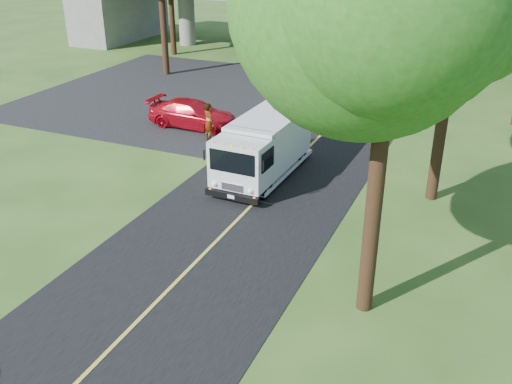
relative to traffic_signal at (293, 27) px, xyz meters
The scene contains 10 objects.
ground 26.87m from the traffic_signal, 77.01° to the right, with size 120.00×120.00×0.00m, color #2D4C1B.
road 17.38m from the traffic_signal, 69.44° to the right, with size 7.00×90.00×0.02m, color black.
parking_lot 9.96m from the traffic_signal, 122.01° to the right, with size 16.00×18.00×0.01m, color black.
lane_line 17.38m from the traffic_signal, 69.44° to the right, with size 0.12×90.00×0.01m, color gold.
overpass 8.59m from the traffic_signal, 45.00° to the left, with size 54.00×10.00×7.30m.
traffic_signal is the anchor object (origin of this frame).
utility_pole 2.86m from the traffic_signal, 126.87° to the right, with size 1.60×0.26×9.00m.
step_van 18.60m from the traffic_signal, 73.30° to the right, with size 2.37×6.10×2.54m.
red_sedan 13.49m from the traffic_signal, 92.71° to the right, with size 1.97×4.85×1.41m, color #A70A17.
pedestrian 14.98m from the traffic_signal, 85.58° to the right, with size 0.70×0.46×1.92m, color gray.
Camera 1 is at (7.99, -12.29, 9.91)m, focal length 40.00 mm.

